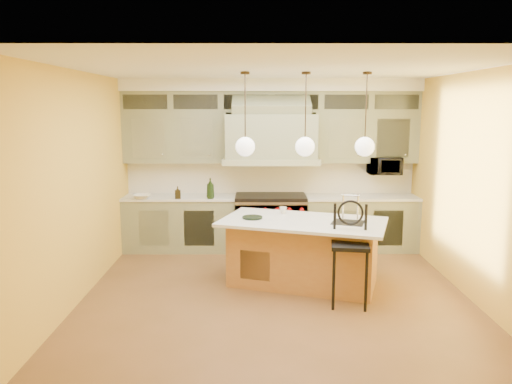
{
  "coord_description": "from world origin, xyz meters",
  "views": [
    {
      "loc": [
        -0.28,
        -6.22,
        2.45
      ],
      "look_at": [
        -0.26,
        0.7,
        1.26
      ],
      "focal_mm": 35.0,
      "sensor_mm": 36.0,
      "label": 1
    }
  ],
  "objects_px": {
    "range": "(270,222)",
    "kitchen_island": "(304,251)",
    "microwave": "(384,166)",
    "counter_stool": "(350,246)"
  },
  "relations": [
    {
      "from": "range",
      "to": "counter_stool",
      "type": "distance_m",
      "value": 2.59
    },
    {
      "from": "kitchen_island",
      "to": "microwave",
      "type": "relative_size",
      "value": 4.52
    },
    {
      "from": "range",
      "to": "kitchen_island",
      "type": "height_order",
      "value": "kitchen_island"
    },
    {
      "from": "kitchen_island",
      "to": "microwave",
      "type": "xyz_separation_m",
      "value": [
        1.55,
        1.8,
        0.98
      ]
    },
    {
      "from": "kitchen_island",
      "to": "counter_stool",
      "type": "xyz_separation_m",
      "value": [
        0.5,
        -0.71,
        0.27
      ]
    },
    {
      "from": "kitchen_island",
      "to": "microwave",
      "type": "bearing_deg",
      "value": 67.51
    },
    {
      "from": "range",
      "to": "microwave",
      "type": "xyz_separation_m",
      "value": [
        1.95,
        0.11,
        0.96
      ]
    },
    {
      "from": "range",
      "to": "kitchen_island",
      "type": "xyz_separation_m",
      "value": [
        0.4,
        -1.7,
        -0.01
      ]
    },
    {
      "from": "kitchen_island",
      "to": "microwave",
      "type": "distance_m",
      "value": 2.57
    },
    {
      "from": "range",
      "to": "counter_stool",
      "type": "relative_size",
      "value": 0.92
    }
  ]
}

